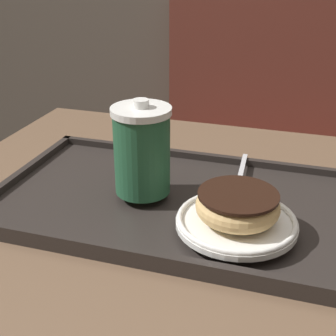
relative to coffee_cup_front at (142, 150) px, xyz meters
name	(u,v)px	position (x,y,z in m)	size (l,w,h in m)	color
booth_bench	(325,207)	(0.33, 0.89, -0.53)	(1.18, 0.44, 1.00)	brown
cafe_table	(170,296)	(0.04, 0.02, -0.28)	(0.82, 0.75, 0.76)	brown
serving_tray	(168,201)	(0.04, 0.01, -0.08)	(0.53, 0.33, 0.02)	#282321
coffee_cup_front	(142,150)	(0.00, 0.00, 0.00)	(0.09, 0.09, 0.15)	#235638
plate_with_chocolate_donut	(236,221)	(0.16, -0.06, -0.06)	(0.16, 0.16, 0.01)	white
donut_chocolate_glazed	(238,205)	(0.16, -0.06, -0.04)	(0.11, 0.11, 0.04)	#DBB270
spoon	(240,178)	(0.14, 0.08, -0.06)	(0.02, 0.14, 0.01)	silver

